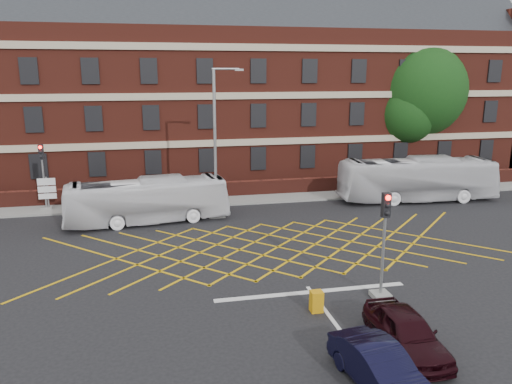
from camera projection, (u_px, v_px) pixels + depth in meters
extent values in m
plane|color=black|center=(288.00, 261.00, 23.62)|extent=(120.00, 120.00, 0.00)
cube|color=#5E2118|center=(221.00, 104.00, 43.14)|extent=(50.00, 12.00, 12.00)
cube|color=black|center=(220.00, 32.00, 41.73)|extent=(51.00, 10.61, 10.61)
cube|color=#B7A88C|center=(232.00, 96.00, 37.12)|extent=(50.00, 0.18, 0.50)
cube|color=black|center=(232.00, 116.00, 37.49)|extent=(1.20, 0.14, 1.80)
cylinder|color=#B7A88C|center=(418.00, 0.00, 44.66)|extent=(3.60, 3.60, 6.00)
cube|color=#511D15|center=(240.00, 189.00, 35.85)|extent=(56.00, 0.50, 1.10)
cube|color=slate|center=(242.00, 199.00, 35.02)|extent=(60.00, 3.00, 0.12)
cube|color=#CC990C|center=(278.00, 247.00, 25.52)|extent=(8.22, 8.22, 0.02)
cube|color=silver|center=(311.00, 292.00, 20.29)|extent=(8.00, 0.30, 0.02)
imported|color=white|center=(147.00, 201.00, 29.45)|extent=(9.76, 3.39, 2.66)
imported|color=silver|center=(417.00, 179.00, 34.43)|extent=(11.04, 3.37, 3.03)
imported|color=black|center=(380.00, 368.00, 14.00)|extent=(1.90, 3.96, 1.25)
imported|color=black|center=(406.00, 332.00, 15.85)|extent=(1.64, 3.97, 1.35)
cylinder|color=black|center=(415.00, 142.00, 43.12)|extent=(0.90, 0.90, 5.61)
sphere|color=black|center=(419.00, 91.00, 42.09)|extent=(7.90, 7.90, 7.90)
sphere|color=black|center=(406.00, 113.00, 41.45)|extent=(5.14, 5.14, 5.14)
sphere|color=black|center=(428.00, 106.00, 43.48)|extent=(4.74, 4.74, 4.74)
cube|color=slate|center=(380.00, 295.00, 19.80)|extent=(0.70, 0.70, 0.20)
cylinder|color=gray|center=(383.00, 256.00, 19.42)|extent=(0.12, 0.12, 3.50)
cube|color=black|center=(386.00, 205.00, 18.94)|extent=(0.30, 0.25, 0.95)
sphere|color=#FF0C05|center=(388.00, 198.00, 18.73)|extent=(0.20, 0.20, 0.20)
cube|color=slate|center=(47.00, 208.00, 32.38)|extent=(0.70, 0.70, 0.20)
cylinder|color=gray|center=(44.00, 184.00, 32.00)|extent=(0.12, 0.12, 3.50)
cube|color=black|center=(41.00, 152.00, 31.52)|extent=(0.30, 0.25, 0.95)
sphere|color=#FF0C05|center=(40.00, 147.00, 31.31)|extent=(0.20, 0.20, 0.20)
cube|color=slate|center=(216.00, 215.00, 30.96)|extent=(1.00, 1.00, 0.20)
cylinder|color=gray|center=(215.00, 145.00, 29.94)|extent=(0.18, 0.18, 8.90)
cylinder|color=gray|center=(226.00, 69.00, 29.04)|extent=(1.60, 0.12, 0.12)
cube|color=gray|center=(239.00, 70.00, 29.21)|extent=(0.50, 0.20, 0.12)
cylinder|color=gray|center=(48.00, 194.00, 32.11)|extent=(0.10, 0.10, 2.20)
cube|color=silver|center=(46.00, 182.00, 31.85)|extent=(1.10, 0.06, 0.45)
cube|color=silver|center=(47.00, 189.00, 31.96)|extent=(1.10, 0.06, 0.40)
cube|color=silver|center=(48.00, 196.00, 32.07)|extent=(1.10, 0.06, 0.35)
cube|color=#C8890B|center=(316.00, 301.00, 18.57)|extent=(0.45, 0.40, 0.81)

